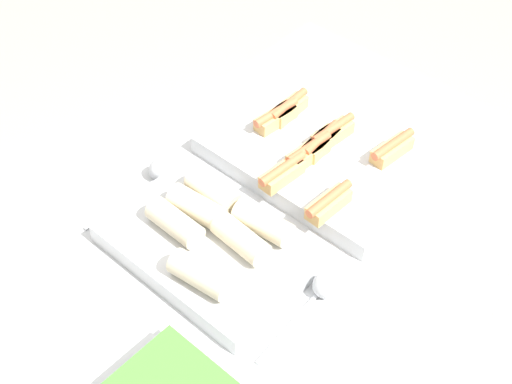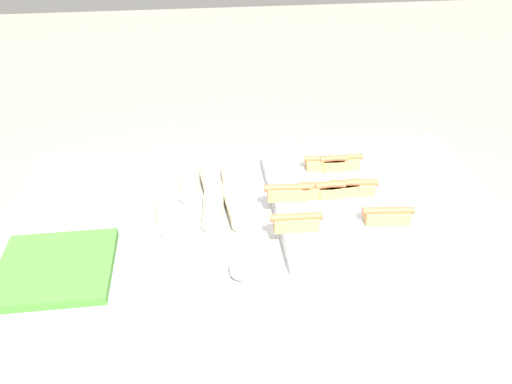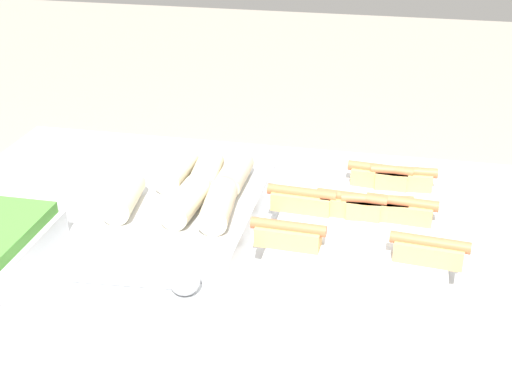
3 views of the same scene
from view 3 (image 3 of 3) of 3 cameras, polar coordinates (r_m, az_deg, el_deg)
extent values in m
cube|color=silver|center=(1.45, 8.41, -2.74)|extent=(0.33, 0.55, 0.05)
cube|color=tan|center=(1.44, 3.66, -0.83)|extent=(0.12, 0.05, 0.04)
cylinder|color=#D66B42|center=(1.43, 3.68, -0.11)|extent=(0.14, 0.03, 0.02)
cube|color=tan|center=(1.32, 2.59, -3.57)|extent=(0.12, 0.05, 0.04)
cylinder|color=#D66B42|center=(1.31, 2.60, -2.81)|extent=(0.14, 0.03, 0.02)
cube|color=tan|center=(1.30, 13.66, -4.70)|extent=(0.12, 0.06, 0.04)
cylinder|color=#D66B42|center=(1.29, 13.75, -3.94)|extent=(0.14, 0.04, 0.02)
cube|color=tan|center=(1.43, 11.55, -1.57)|extent=(0.12, 0.05, 0.04)
cylinder|color=#D66B42|center=(1.42, 11.63, -0.85)|extent=(0.14, 0.03, 0.02)
cube|color=tan|center=(1.56, 9.88, 1.15)|extent=(0.12, 0.06, 0.04)
cylinder|color=#D66B42|center=(1.55, 9.94, 1.82)|extent=(0.14, 0.04, 0.02)
cube|color=tan|center=(1.44, 7.64, -1.08)|extent=(0.12, 0.05, 0.04)
cylinder|color=#D66B42|center=(1.43, 7.69, -0.36)|extent=(0.14, 0.03, 0.02)
cube|color=tan|center=(1.43, 9.59, -1.41)|extent=(0.12, 0.05, 0.04)
cylinder|color=#D66B42|center=(1.42, 9.66, -0.68)|extent=(0.14, 0.03, 0.02)
cube|color=tan|center=(1.56, 11.69, 0.96)|extent=(0.12, 0.05, 0.04)
cylinder|color=#D66B42|center=(1.55, 11.76, 1.63)|extent=(0.14, 0.03, 0.02)
cube|color=silver|center=(1.51, -5.90, -1.30)|extent=(0.31, 0.46, 0.05)
cylinder|color=beige|center=(1.42, -5.66, -0.78)|extent=(0.07, 0.14, 0.06)
cylinder|color=beige|center=(1.54, -4.02, 1.53)|extent=(0.07, 0.14, 0.06)
cylinder|color=beige|center=(1.53, -1.77, 1.44)|extent=(0.06, 0.14, 0.06)
cylinder|color=beige|center=(1.56, -6.36, 1.78)|extent=(0.06, 0.14, 0.06)
cylinder|color=beige|center=(1.46, -10.54, -0.36)|extent=(0.07, 0.14, 0.06)
cylinder|color=beige|center=(1.40, -3.05, -1.14)|extent=(0.07, 0.14, 0.06)
cylinder|color=#B2B5BA|center=(1.32, -10.50, -7.21)|extent=(0.23, 0.03, 0.01)
sphere|color=#B2B5BA|center=(1.27, -5.73, -7.03)|extent=(0.06, 0.06, 0.06)
cylinder|color=#B2B5BA|center=(1.76, -4.16, 2.15)|extent=(0.24, 0.01, 0.01)
sphere|color=#B2B5BA|center=(1.72, -0.32, 2.51)|extent=(0.06, 0.06, 0.06)
camera|label=1|loc=(1.35, -68.03, 36.95)|focal=50.00mm
camera|label=2|loc=(0.46, -79.37, 29.11)|focal=35.00mm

